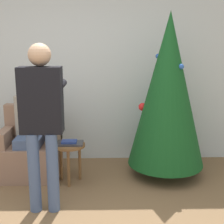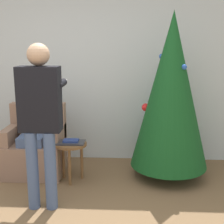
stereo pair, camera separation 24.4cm
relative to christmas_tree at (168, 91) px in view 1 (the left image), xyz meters
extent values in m
cube|color=silver|center=(-1.20, 0.64, 0.23)|extent=(8.00, 0.06, 2.70)
cylinder|color=brown|center=(0.00, 0.00, -1.04)|extent=(0.10, 0.10, 0.16)
cone|color=#144C1E|center=(0.00, 0.00, 0.00)|extent=(0.97, 0.97, 1.92)
sphere|color=red|center=(-0.30, 0.10, -0.23)|extent=(0.10, 0.10, 0.10)
sphere|color=#2856B2|center=(-0.12, 0.08, 0.42)|extent=(0.06, 0.06, 0.06)
sphere|color=#2856B2|center=(0.12, -0.12, 0.31)|extent=(0.07, 0.07, 0.07)
sphere|color=red|center=(-0.16, 0.16, 0.10)|extent=(0.06, 0.06, 0.06)
cube|color=#93705B|center=(-1.74, -0.01, -0.90)|extent=(0.73, 0.60, 0.43)
cube|color=#93705B|center=(-1.74, 0.23, -0.45)|extent=(0.73, 0.14, 0.48)
cube|color=#93705B|center=(-2.04, -0.01, -0.59)|extent=(0.12, 0.54, 0.20)
cube|color=#93705B|center=(-1.43, -0.01, -0.59)|extent=(0.12, 0.54, 0.20)
cylinder|color=#475B84|center=(-1.84, -0.21, -0.90)|extent=(0.11, 0.11, 0.43)
cylinder|color=#475B84|center=(-1.64, -0.21, -0.90)|extent=(0.11, 0.11, 0.43)
cube|color=#475B84|center=(-1.74, -0.06, -0.63)|extent=(0.32, 0.40, 0.12)
cube|color=gray|center=(-1.74, 0.09, -0.32)|extent=(0.36, 0.20, 0.50)
sphere|color=tan|center=(-1.74, 0.09, 0.03)|extent=(0.20, 0.20, 0.20)
cylinder|color=#475B84|center=(-1.50, -0.87, -0.71)|extent=(0.12, 0.12, 0.83)
cylinder|color=#475B84|center=(-1.31, -0.87, -0.71)|extent=(0.12, 0.12, 0.83)
cube|color=black|center=(-1.41, -0.81, 0.03)|extent=(0.42, 0.20, 0.65)
sphere|color=tan|center=(-1.41, -0.77, 0.47)|extent=(0.22, 0.22, 0.22)
cylinder|color=black|center=(-1.59, -0.62, 0.16)|extent=(0.08, 0.30, 0.08)
cylinder|color=black|center=(-1.23, -0.62, 0.16)|extent=(0.08, 0.30, 0.08)
cube|color=white|center=(-1.23, -0.43, 0.16)|extent=(0.04, 0.14, 0.04)
cylinder|color=brown|center=(-1.22, -0.19, -0.64)|extent=(0.39, 0.39, 0.03)
cylinder|color=brown|center=(-1.22, -0.33, -0.89)|extent=(0.04, 0.04, 0.46)
cylinder|color=brown|center=(-1.10, -0.13, -0.89)|extent=(0.04, 0.04, 0.46)
cylinder|color=brown|center=(-1.34, -0.13, -0.89)|extent=(0.04, 0.04, 0.46)
cube|color=#38383D|center=(-1.22, -0.19, -0.62)|extent=(0.34, 0.21, 0.02)
cube|color=navy|center=(-1.22, -0.19, -0.59)|extent=(0.19, 0.12, 0.02)
camera|label=1|loc=(-0.77, -3.83, 0.59)|focal=50.00mm
camera|label=2|loc=(-0.53, -3.82, 0.59)|focal=50.00mm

